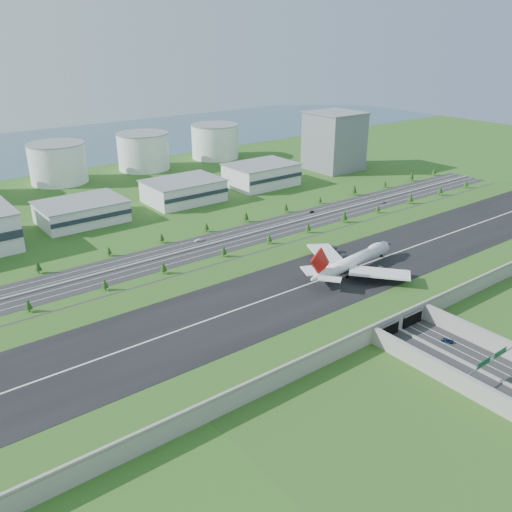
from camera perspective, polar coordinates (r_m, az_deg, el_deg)
ground at (r=291.79m, az=7.21°, el=-3.79°), size 1200.00×1200.00×0.00m
airfield_deck at (r=289.93m, az=7.26°, el=-3.07°), size 520.00×100.00×9.20m
underpass_road at (r=240.12m, az=24.30°, el=-11.21°), size 38.80×120.40×8.00m
sign_gantry_near at (r=239.87m, az=23.52°, el=-10.11°), size 38.70×0.70×9.80m
north_expressway at (r=359.20m, az=-3.37°, el=1.59°), size 560.00×36.00×0.12m
tree_row at (r=364.11m, az=-1.34°, el=2.69°), size 502.67×48.70×8.45m
hangar_mid_a at (r=412.74m, az=-17.90°, el=4.44°), size 58.00×42.00×15.00m
hangar_mid_b at (r=445.86m, az=-7.65°, el=6.81°), size 58.00×42.00×17.00m
hangar_mid_c at (r=488.61m, az=0.55°, el=8.54°), size 58.00×42.00×19.00m
office_tower at (r=550.32m, az=8.23°, el=11.85°), size 46.00×46.00×55.00m
fuel_tank_b at (r=528.20m, az=-20.13°, el=9.15°), size 50.00×50.00×35.00m
fuel_tank_c at (r=558.50m, az=-11.77°, el=10.73°), size 50.00×50.00×35.00m
fuel_tank_d at (r=599.42m, az=-4.34°, el=11.93°), size 50.00×50.00×35.00m
bay_water at (r=701.23m, az=-21.70°, el=10.55°), size 1200.00×260.00×0.06m
boeing_747 at (r=296.56m, az=10.26°, el=-0.49°), size 72.01×67.69×22.31m
car_0 at (r=237.80m, az=20.66°, el=-11.66°), size 2.02×4.67×1.57m
car_2 at (r=259.95m, az=19.49°, el=-8.37°), size 4.02×5.74×1.45m
car_5 at (r=417.07m, az=5.86°, el=4.66°), size 4.17×1.73×1.34m
car_6 at (r=450.45m, az=13.18°, el=5.56°), size 5.95×4.28×1.50m
car_7 at (r=359.78m, az=-6.09°, el=1.68°), size 5.91×3.70×1.60m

